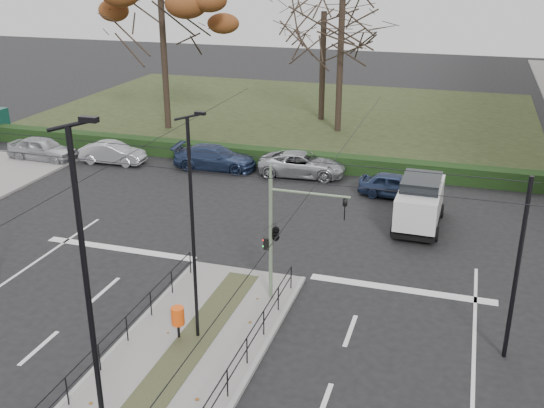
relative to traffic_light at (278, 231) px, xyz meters
The scene contains 18 objects.
ground 4.59m from the traffic_light, 118.85° to the right, with size 140.00×140.00×0.00m, color black.
median_island 6.55m from the traffic_light, 107.19° to the right, with size 4.40×15.00×0.14m, color slate.
park 29.95m from the traffic_light, 105.09° to the left, with size 38.00×26.00×0.10m, color #232D16.
hedge 17.39m from the traffic_light, 116.76° to the left, with size 38.00×1.00×1.00m, color black.
median_railing 6.32m from the traffic_light, 106.91° to the right, with size 4.14×13.24×0.92m.
catenary 2.46m from the traffic_light, 138.10° to the right, with size 20.00×34.00×6.00m.
traffic_light is the anchor object (origin of this frame).
litter_bin 4.57m from the traffic_light, 123.49° to the right, with size 0.43×0.43×1.11m.
streetlamp_median_near 9.61m from the traffic_light, 98.60° to the right, with size 0.74×0.15×8.80m.
streetlamp_median_far 3.84m from the traffic_light, 118.57° to the right, with size 0.63×0.13×7.52m.
parked_car_first 22.49m from the traffic_light, 147.14° to the left, with size 1.75×4.34×1.48m, color #9FA2A7.
parked_car_second 19.42m from the traffic_light, 138.08° to the left, with size 1.38×3.96×1.30m, color #9FA2A7.
parked_car_third 16.00m from the traffic_light, 120.35° to the left, with size 2.00×4.91×1.42m, color #222F4F.
parked_car_fourth 14.47m from the traffic_light, 101.19° to the left, with size 2.29×4.96×1.38m, color #9FA2A7.
white_van 9.69m from the traffic_light, 63.55° to the left, with size 2.14×4.52×2.40m.
bare_tree_center 28.14m from the traffic_light, 99.94° to the left, with size 8.48×8.48×10.60m.
bare_tree_near 25.14m from the traffic_light, 96.71° to the left, with size 6.50×6.50×12.13m.
parked_car_fifth 12.60m from the traffic_light, 77.27° to the left, with size 1.52×3.77×1.29m, color #222F4F.
Camera 1 is at (7.66, -16.36, 11.77)m, focal length 42.00 mm.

